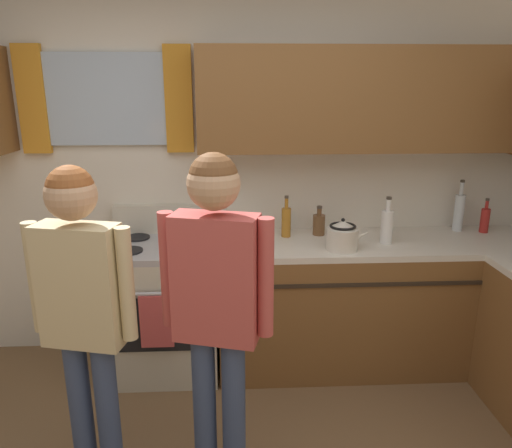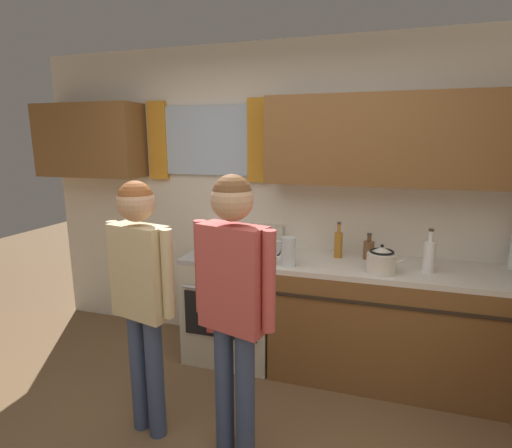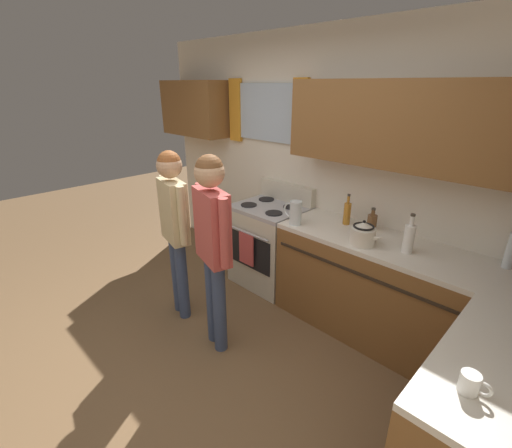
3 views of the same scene
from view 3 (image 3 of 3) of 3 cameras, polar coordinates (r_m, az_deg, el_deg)
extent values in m
plane|color=brown|center=(3.10, -14.08, -21.67)|extent=(12.00, 12.00, 0.00)
cube|color=silver|center=(3.66, 10.22, 8.87)|extent=(4.60, 0.10, 2.60)
cube|color=silver|center=(3.96, 1.61, 17.65)|extent=(0.77, 0.03, 0.59)
cube|color=orange|center=(4.29, -3.32, 17.96)|extent=(0.18, 0.04, 0.69)
cube|color=orange|center=(3.64, 7.18, 17.13)|extent=(0.18, 0.04, 0.69)
cube|color=brown|center=(4.70, -10.02, 18.03)|extent=(1.01, 0.32, 0.66)
cube|color=brown|center=(2.89, 27.07, 13.79)|extent=(2.38, 0.32, 0.66)
cube|color=brown|center=(3.19, 22.89, -11.70)|extent=(2.26, 0.62, 0.86)
cube|color=silver|center=(2.98, 24.16, -4.41)|extent=(2.26, 0.62, 0.04)
cube|color=brown|center=(2.39, 33.70, -27.28)|extent=(0.62, 1.13, 0.86)
cube|color=#2D2319|center=(2.79, 21.18, -9.52)|extent=(2.14, 0.01, 0.02)
cube|color=beige|center=(3.88, 2.18, -3.68)|extent=(0.72, 0.62, 0.86)
cube|color=black|center=(3.65, -1.18, -4.49)|extent=(0.60, 0.01, 0.36)
cylinder|color=#ADADB2|center=(3.54, -1.50, -1.43)|extent=(0.60, 0.02, 0.02)
cube|color=#ADADB2|center=(3.70, 2.28, 2.61)|extent=(0.72, 0.62, 0.04)
cube|color=beige|center=(3.86, 5.04, 5.22)|extent=(0.72, 0.08, 0.20)
cylinder|color=black|center=(3.72, -1.17, 3.12)|extent=(0.17, 0.17, 0.01)
cylinder|color=black|center=(3.49, 2.92, 1.78)|extent=(0.17, 0.17, 0.01)
cylinder|color=black|center=(3.91, 1.72, 4.04)|extent=(0.17, 0.17, 0.01)
cylinder|color=black|center=(3.68, 5.78, 2.81)|extent=(0.17, 0.17, 0.01)
cube|color=#CC4C4C|center=(3.61, -1.59, -4.10)|extent=(0.20, 0.02, 0.34)
cylinder|color=white|center=(2.89, 23.58, -2.27)|extent=(0.08, 0.08, 0.22)
cylinder|color=white|center=(2.84, 24.03, 0.47)|extent=(0.03, 0.03, 0.08)
cylinder|color=#3F382D|center=(2.82, 24.17, 1.35)|extent=(0.03, 0.03, 0.02)
cylinder|color=#B27223|center=(3.30, 14.58, 1.62)|extent=(0.06, 0.06, 0.20)
cylinder|color=#B27223|center=(3.25, 14.80, 3.84)|extent=(0.02, 0.02, 0.07)
cylinder|color=#3F382D|center=(3.24, 14.88, 4.57)|extent=(0.03, 0.03, 0.02)
cylinder|color=silver|center=(3.00, 36.11, -3.54)|extent=(0.07, 0.07, 0.26)
cylinder|color=brown|center=(3.23, 18.32, 0.22)|extent=(0.08, 0.08, 0.14)
cylinder|color=brown|center=(3.20, 18.52, 1.79)|extent=(0.03, 0.03, 0.05)
cylinder|color=#3F382D|center=(3.19, 18.59, 2.34)|extent=(0.04, 0.04, 0.02)
cylinder|color=white|center=(1.83, 31.36, -21.20)|extent=(0.08, 0.08, 0.09)
torus|color=white|center=(1.82, 33.05, -21.59)|extent=(0.07, 0.01, 0.07)
cylinder|color=silver|center=(2.93, 16.93, -1.90)|extent=(0.20, 0.20, 0.14)
cone|color=silver|center=(2.89, 17.14, -0.18)|extent=(0.18, 0.18, 0.05)
sphere|color=black|center=(2.88, 17.20, 0.37)|extent=(0.02, 0.02, 0.02)
cone|color=silver|center=(2.86, 19.25, -2.11)|extent=(0.09, 0.04, 0.07)
torus|color=black|center=(2.89, 17.11, -0.36)|extent=(0.17, 0.17, 0.02)
cylinder|color=silver|center=(3.20, 6.46, 1.81)|extent=(0.11, 0.11, 0.22)
torus|color=silver|center=(3.24, 5.52, 2.29)|extent=(0.14, 0.02, 0.14)
cylinder|color=#38476B|center=(3.38, -11.88, -9.00)|extent=(0.11, 0.11, 0.78)
cylinder|color=#38476B|center=(3.50, -12.69, -7.98)|extent=(0.11, 0.11, 0.78)
cube|color=#D1BC8C|center=(3.16, -13.26, 2.04)|extent=(0.38, 0.23, 0.55)
cylinder|color=#D1BC8C|center=(2.96, -11.92, 1.26)|extent=(0.07, 0.07, 0.51)
cylinder|color=#D1BC8C|center=(3.35, -14.51, 3.45)|extent=(0.07, 0.07, 0.51)
sphere|color=tan|center=(3.05, -13.92, 9.21)|extent=(0.22, 0.22, 0.22)
sphere|color=brown|center=(3.05, -13.96, 9.70)|extent=(0.20, 0.20, 0.20)
cylinder|color=#38476B|center=(2.95, -5.95, -13.42)|extent=(0.11, 0.11, 0.81)
cylinder|color=#38476B|center=(3.06, -7.06, -12.04)|extent=(0.11, 0.11, 0.81)
cube|color=#BF4C47|center=(2.67, -7.15, -0.42)|extent=(0.40, 0.25, 0.57)
cylinder|color=#BF4C47|center=(2.48, -5.19, -1.62)|extent=(0.07, 0.07, 0.53)
cylinder|color=#BF4C47|center=(2.86, -8.88, 1.47)|extent=(0.07, 0.07, 0.53)
sphere|color=tan|center=(2.54, -7.59, 8.31)|extent=(0.22, 0.22, 0.22)
sphere|color=brown|center=(2.54, -7.62, 8.92)|extent=(0.20, 0.20, 0.20)
camera|label=1|loc=(1.95, -58.10, 5.75)|focal=33.77mm
camera|label=2|loc=(1.36, -57.38, -1.31)|focal=27.35mm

